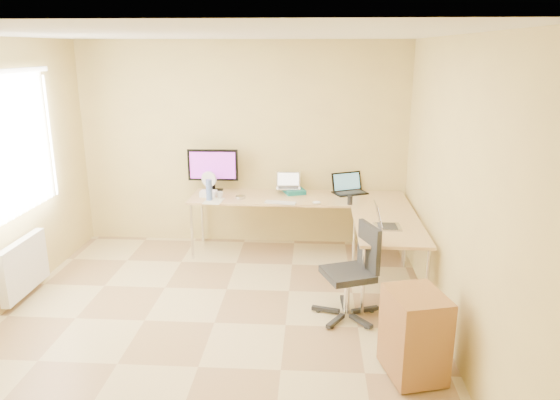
# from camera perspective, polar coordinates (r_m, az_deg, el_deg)

# --- Properties ---
(floor) EXTENTS (4.50, 4.50, 0.00)m
(floor) POSITION_cam_1_polar(r_m,az_deg,el_deg) (5.14, -7.11, -13.04)
(floor) COLOR tan
(floor) RESTS_ON ground
(ceiling) EXTENTS (4.50, 4.50, 0.00)m
(ceiling) POSITION_cam_1_polar(r_m,az_deg,el_deg) (4.50, -8.29, 17.34)
(ceiling) COLOR white
(ceiling) RESTS_ON ground
(wall_back) EXTENTS (4.50, 0.00, 4.50)m
(wall_back) POSITION_cam_1_polar(r_m,az_deg,el_deg) (6.82, -4.02, 5.99)
(wall_back) COLOR #DAC570
(wall_back) RESTS_ON ground
(wall_front) EXTENTS (4.50, 0.00, 4.50)m
(wall_front) POSITION_cam_1_polar(r_m,az_deg,el_deg) (2.62, -17.30, -11.66)
(wall_front) COLOR #DAC570
(wall_front) RESTS_ON ground
(wall_right) EXTENTS (0.00, 4.50, 4.50)m
(wall_right) POSITION_cam_1_polar(r_m,az_deg,el_deg) (4.71, 18.25, 0.66)
(wall_right) COLOR #DAC570
(wall_right) RESTS_ON ground
(desk_main) EXTENTS (2.65, 0.70, 0.73)m
(desk_main) POSITION_cam_1_polar(r_m,az_deg,el_deg) (6.61, 1.93, -2.70)
(desk_main) COLOR tan
(desk_main) RESTS_ON ground
(desk_return) EXTENTS (0.70, 1.30, 0.73)m
(desk_return) POSITION_cam_1_polar(r_m,az_deg,el_deg) (5.72, 11.47, -6.05)
(desk_return) COLOR tan
(desk_return) RESTS_ON ground
(monitor) EXTENTS (0.64, 0.22, 0.55)m
(monitor) POSITION_cam_1_polar(r_m,az_deg,el_deg) (6.74, -7.25, 3.20)
(monitor) COLOR black
(monitor) RESTS_ON desk_main
(book_stack) EXTENTS (0.33, 0.38, 0.05)m
(book_stack) POSITION_cam_1_polar(r_m,az_deg,el_deg) (6.69, 1.48, 1.05)
(book_stack) COLOR #126463
(book_stack) RESTS_ON desk_main
(laptop_center) EXTENTS (0.32, 0.25, 0.20)m
(laptop_center) POSITION_cam_1_polar(r_m,az_deg,el_deg) (6.65, 0.91, 2.09)
(laptop_center) COLOR #B5B5B6
(laptop_center) RESTS_ON desk_main
(laptop_black) EXTENTS (0.49, 0.44, 0.26)m
(laptop_black) POSITION_cam_1_polar(r_m,az_deg,el_deg) (6.67, 7.60, 1.78)
(laptop_black) COLOR black
(laptop_black) RESTS_ON desk_main
(keyboard) EXTENTS (0.38, 0.17, 0.02)m
(keyboard) POSITION_cam_1_polar(r_m,az_deg,el_deg) (6.22, 0.03, -0.28)
(keyboard) COLOR silver
(keyboard) RESTS_ON desk_main
(mouse) EXTENTS (0.12, 0.10, 0.04)m
(mouse) POSITION_cam_1_polar(r_m,az_deg,el_deg) (6.20, 3.99, -0.26)
(mouse) COLOR white
(mouse) RESTS_ON desk_main
(mug) EXTENTS (0.10, 0.10, 0.08)m
(mug) POSITION_cam_1_polar(r_m,az_deg,el_deg) (6.45, -6.54, 0.53)
(mug) COLOR silver
(mug) RESTS_ON desk_main
(cd_stack) EXTENTS (0.16, 0.16, 0.03)m
(cd_stack) POSITION_cam_1_polar(r_m,az_deg,el_deg) (6.44, -4.30, 0.31)
(cd_stack) COLOR silver
(cd_stack) RESTS_ON desk_main
(water_bottle) EXTENTS (0.10, 0.10, 0.26)m
(water_bottle) POSITION_cam_1_polar(r_m,az_deg,el_deg) (6.36, -7.68, 1.07)
(water_bottle) COLOR #4B65A7
(water_bottle) RESTS_ON desk_main
(papers) EXTENTS (0.23, 0.31, 0.01)m
(papers) POSITION_cam_1_polar(r_m,az_deg,el_deg) (6.35, -7.18, -0.11)
(papers) COLOR beige
(papers) RESTS_ON desk_main
(white_box) EXTENTS (0.21, 0.16, 0.07)m
(white_box) POSITION_cam_1_polar(r_m,az_deg,el_deg) (6.56, -7.75, 0.69)
(white_box) COLOR white
(white_box) RESTS_ON desk_main
(desk_fan) EXTENTS (0.25, 0.25, 0.25)m
(desk_fan) POSITION_cam_1_polar(r_m,az_deg,el_deg) (6.74, -7.61, 1.91)
(desk_fan) COLOR white
(desk_fan) RESTS_ON desk_main
(black_cup) EXTENTS (0.06, 0.06, 0.10)m
(black_cup) POSITION_cam_1_polar(r_m,az_deg,el_deg) (6.21, 7.57, -0.03)
(black_cup) COLOR black
(black_cup) RESTS_ON desk_main
(laptop_return) EXTENTS (0.32, 0.25, 0.21)m
(laptop_return) POSITION_cam_1_polar(r_m,az_deg,el_deg) (5.46, 11.60, -1.88)
(laptop_return) COLOR #A7AAC1
(laptop_return) RESTS_ON desk_return
(office_chair) EXTENTS (0.72, 0.72, 0.92)m
(office_chair) POSITION_cam_1_polar(r_m,az_deg,el_deg) (5.03, 7.35, -7.33)
(office_chair) COLOR black
(office_chair) RESTS_ON ground
(cabinet) EXTENTS (0.51, 0.58, 0.68)m
(cabinet) POSITION_cam_1_polar(r_m,az_deg,el_deg) (4.34, 14.34, -13.86)
(cabinet) COLOR brown
(cabinet) RESTS_ON ground
(radiator) EXTENTS (0.09, 0.80, 0.55)m
(radiator) POSITION_cam_1_polar(r_m,az_deg,el_deg) (6.02, -25.97, -6.45)
(radiator) COLOR white
(radiator) RESTS_ON ground
(window) EXTENTS (0.10, 1.80, 1.40)m
(window) POSITION_cam_1_polar(r_m,az_deg,el_deg) (5.71, -27.61, 4.79)
(window) COLOR white
(window) RESTS_ON wall_left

